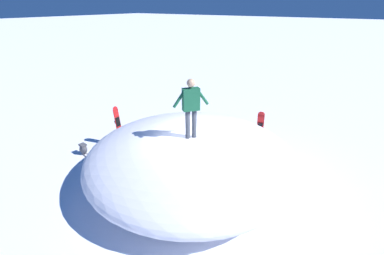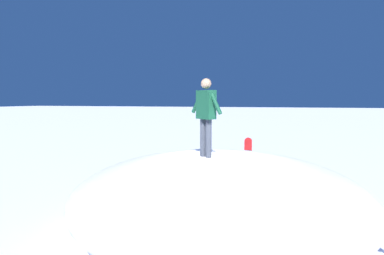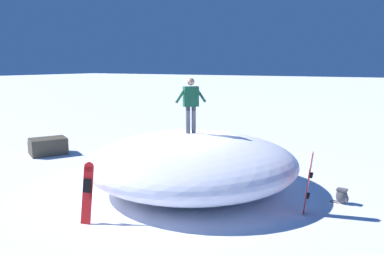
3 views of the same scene
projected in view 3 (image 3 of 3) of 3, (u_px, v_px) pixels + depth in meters
The scene contains 7 objects.
ground at pixel (181, 186), 12.73m from camera, with size 240.00×240.00×0.00m, color white.
snow_mound at pixel (192, 162), 12.38m from camera, with size 6.71×6.72×1.76m, color white.
snowboarder_standing at pixel (191, 101), 12.38m from camera, with size 0.74×0.89×1.78m.
snowboard_primary_upright at pixel (309, 182), 10.21m from camera, with size 0.22×0.29×1.73m.
snowboard_secondary_upright at pixel (88, 192), 9.72m from camera, with size 0.35×0.39×1.54m.
backpack_near at pixel (342, 196), 11.09m from camera, with size 0.51×0.30×0.45m.
rock_outcrop at pixel (47, 146), 17.27m from camera, with size 1.84×1.85×0.74m.
Camera 3 is at (-6.40, 10.44, 3.98)m, focal length 35.97 mm.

